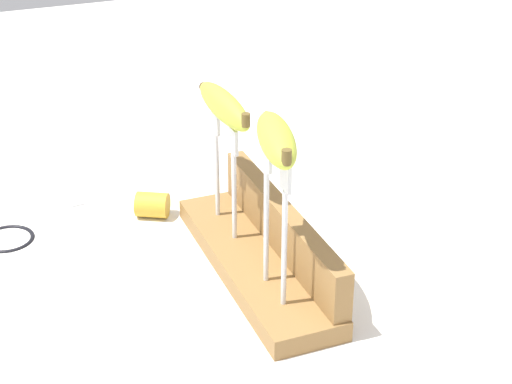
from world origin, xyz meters
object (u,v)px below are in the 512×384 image
Objects in this scene: banana_raised_right at (276,139)px; banana_chunk_near at (152,205)px; fork_stand_left at (225,163)px; fork_fallen_near at (64,191)px; fork_stand_right at (275,212)px; banana_raised_left at (224,106)px; wire_coil at (7,237)px.

banana_raised_right is 2.45× the size of banana_chunk_near.
fork_stand_left is 0.34m from fork_fallen_near.
fork_stand_right is 0.10m from banana_raised_right.
fork_stand_right is 1.25× the size of fork_fallen_near.
banana_raised_left reaches higher than fork_stand_right.
fork_stand_right is 3.15× the size of banana_chunk_near.
banana_chunk_near reaches higher than wire_coil.
banana_raised_right is (0.19, 0.00, 0.12)m from fork_stand_left.
wire_coil is (-0.32, -0.31, -0.25)m from banana_raised_right.
fork_fallen_near is at bearing -141.57° from fork_stand_left.
banana_chunk_near is (-0.31, -0.08, -0.23)m from banana_raised_right.
fork_stand_left is 1.10× the size of banana_raised_right.
banana_raised_left is 2.72× the size of banana_chunk_near.
banana_raised_left is at bearing -180.00° from fork_stand_right.
fork_stand_left is 0.09m from banana_raised_left.
banana_raised_left reaches higher than banana_chunk_near.
banana_raised_right is at bearing 15.11° from banana_chunk_near.
banana_chunk_near is (-0.31, -0.08, -0.13)m from fork_stand_right.
wire_coil is at bearing -113.14° from fork_stand_left.
fork_stand_right reaches higher than fork_fallen_near.
banana_raised_right is at bearing 24.50° from fork_fallen_near.
banana_raised_right reaches higher than wire_coil.
fork_fallen_near is (-0.25, -0.20, -0.13)m from fork_stand_left.
fork_stand_right is 0.46m from wire_coil.
banana_raised_right is 0.39m from banana_chunk_near.
fork_fallen_near is at bearing -141.56° from banana_raised_left.
banana_chunk_near is 0.78× the size of wire_coil.
fork_stand_right is at bearing 0.00° from banana_raised_left.
fork_stand_left is 0.18m from banana_chunk_near.
banana_raised_left is at bearing 34.57° from banana_chunk_near.
fork_stand_left is 0.22m from banana_raised_right.
banana_chunk_near is at bearing 41.64° from fork_fallen_near.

